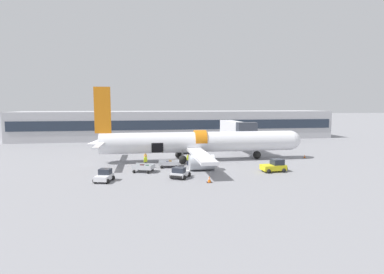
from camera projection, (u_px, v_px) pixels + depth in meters
ground_plane at (207, 169)px, 40.72m from camera, size 500.00×500.00×0.00m
terminal_strip at (178, 125)px, 77.81m from camera, size 79.31×12.35×7.02m
jet_bridge_stub at (237, 129)px, 54.78m from camera, size 3.24×13.87×5.75m
airplane at (197, 143)px, 46.27m from camera, size 33.39×26.26×11.26m
baggage_tug_lead at (180, 173)px, 35.52m from camera, size 2.72×2.99×1.31m
baggage_tug_mid at (104, 176)px, 33.88m from camera, size 2.35×2.75×1.40m
baggage_tug_rear at (274, 166)px, 38.87m from camera, size 3.32×2.31×1.63m
baggage_cart_loading at (170, 164)px, 41.65m from camera, size 3.80×2.28×0.97m
baggage_cart_queued at (143, 168)px, 38.63m from camera, size 3.64×2.59×1.03m
ground_crew_loader_a at (146, 161)px, 41.06m from camera, size 0.56×0.56×1.75m
ground_crew_loader_b at (188, 159)px, 42.99m from camera, size 0.48×0.55×1.61m
ground_crew_driver at (145, 159)px, 42.62m from camera, size 0.51×0.64×1.83m
safety_cone_nose at (305, 156)px, 48.79m from camera, size 0.48×0.48×0.57m
safety_cone_engine_left at (209, 179)px, 33.45m from camera, size 0.59×0.59×0.73m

